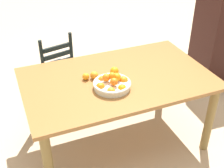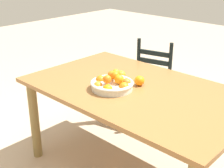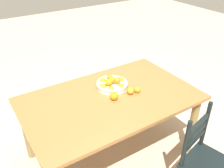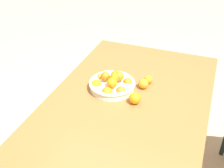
# 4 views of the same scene
# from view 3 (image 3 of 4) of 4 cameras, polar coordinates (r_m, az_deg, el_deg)

# --- Properties ---
(ground_plane) EXTENTS (12.00, 12.00, 0.00)m
(ground_plane) POSITION_cam_3_polar(r_m,az_deg,el_deg) (2.83, -0.31, -15.62)
(ground_plane) COLOR tan
(dining_table) EXTENTS (1.65, 1.02, 0.74)m
(dining_table) POSITION_cam_3_polar(r_m,az_deg,el_deg) (2.40, -0.36, -5.13)
(dining_table) COLOR olive
(dining_table) RESTS_ON ground
(chair_near_window) EXTENTS (0.47, 0.47, 0.89)m
(chair_near_window) POSITION_cam_3_polar(r_m,az_deg,el_deg) (2.31, 20.67, -16.47)
(chair_near_window) COLOR black
(chair_near_window) RESTS_ON ground
(fruit_bowl) EXTENTS (0.32, 0.32, 0.13)m
(fruit_bowl) POSITION_cam_3_polar(r_m,az_deg,el_deg) (2.47, -0.04, 0.01)
(fruit_bowl) COLOR silver
(fruit_bowl) RESTS_ON dining_table
(orange_loose_0) EXTENTS (0.08, 0.08, 0.08)m
(orange_loose_0) POSITION_cam_3_polar(r_m,az_deg,el_deg) (2.29, 0.45, -2.84)
(orange_loose_0) COLOR orange
(orange_loose_0) RESTS_ON dining_table
(orange_loose_1) EXTENTS (0.06, 0.06, 0.06)m
(orange_loose_1) POSITION_cam_3_polar(r_m,az_deg,el_deg) (2.41, 5.90, -1.34)
(orange_loose_1) COLOR orange
(orange_loose_1) RESTS_ON dining_table
(orange_loose_2) EXTENTS (0.07, 0.07, 0.07)m
(orange_loose_2) POSITION_cam_3_polar(r_m,az_deg,el_deg) (2.38, 4.31, -1.60)
(orange_loose_2) COLOR orange
(orange_loose_2) RESTS_ON dining_table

